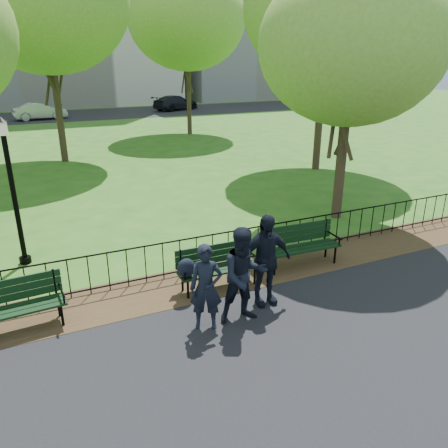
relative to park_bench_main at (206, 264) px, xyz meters
name	(u,v)px	position (x,y,z in m)	size (l,w,h in m)	color
ground	(226,318)	(-0.07, -1.15, -0.61)	(120.00, 120.00, 0.00)	#265D18
dirt_strip	(197,283)	(-0.07, 0.35, -0.60)	(60.00, 1.60, 0.01)	#312614
far_street	(56,116)	(-0.07, 33.85, -0.61)	(70.00, 9.00, 0.01)	black
iron_fence	(188,254)	(-0.07, 0.85, -0.11)	(24.06, 0.06, 1.00)	black
park_bench_main	(206,264)	(0.00, 0.00, 0.00)	(1.85, 0.59, 1.01)	black
park_bench_left_a	(10,301)	(-3.75, 0.10, -0.01)	(1.88, 0.69, 1.05)	black
park_bench_right_a	(300,241)	(2.51, 0.22, 0.00)	(1.92, 0.67, 1.07)	black
lamppost	(13,187)	(-3.48, 3.09, 1.29)	(0.31, 0.31, 3.50)	black
tree_near_e	(352,45)	(5.50, 2.57, 4.40)	(5.18, 5.18, 7.23)	#2D2116
tree_mid_e	(328,8)	(8.78, 8.17, 5.97)	(6.80, 6.80, 9.48)	#2D2116
tree_far_c	(44,0)	(-1.35, 14.57, 6.41)	(7.25, 7.25, 10.11)	#2D2116
tree_far_e	(187,19)	(7.10, 19.83, 6.34)	(7.19, 7.19, 10.02)	#2D2116
person_left	(206,288)	(-0.52, -1.29, 0.21)	(0.59, 0.39, 1.63)	black
person_mid	(244,275)	(0.21, -1.35, 0.33)	(0.90, 0.47, 1.85)	black
person_right	(265,260)	(0.86, -0.97, 0.35)	(1.11, 0.45, 1.89)	black
sedan_silver	(40,111)	(-1.42, 31.80, 0.07)	(1.43, 4.10, 1.35)	#A1A4A9
sedan_dark	(176,103)	(10.99, 33.95, 0.09)	(1.94, 4.78, 1.39)	black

